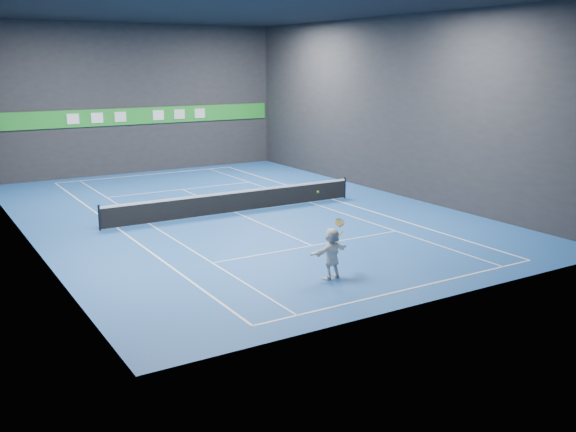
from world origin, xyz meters
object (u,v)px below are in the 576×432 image
player (332,253)px  tennis_ball (318,192)px  tennis_net (235,201)px  tennis_racket (340,224)px

player → tennis_ball: size_ratio=23.24×
player → tennis_ball: (-0.40, 0.22, 1.99)m
tennis_ball → tennis_net: (1.93, 9.62, -2.28)m
player → tennis_net: bearing=-108.6°
player → tennis_net: size_ratio=0.13×
tennis_racket → player: bearing=-171.6°
player → tennis_racket: 0.96m
tennis_net → tennis_racket: size_ratio=18.90×
tennis_ball → tennis_racket: 1.32m
tennis_ball → tennis_racket: bearing=-13.0°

